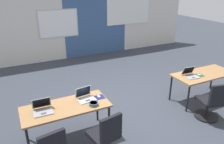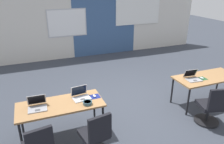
{
  "view_description": "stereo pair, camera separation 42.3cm",
  "coord_description": "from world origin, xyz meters",
  "px_view_note": "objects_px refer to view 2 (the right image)",
  "views": [
    {
      "loc": [
        -2.51,
        -4.08,
        2.85
      ],
      "look_at": [
        -0.37,
        0.28,
        0.82
      ],
      "focal_mm": 34.96,
      "sensor_mm": 36.0,
      "label": 1
    },
    {
      "loc": [
        -2.12,
        -4.25,
        2.85
      ],
      "look_at": [
        -0.37,
        0.28,
        0.82
      ],
      "focal_mm": 34.96,
      "sensor_mm": 36.0,
      "label": 2
    }
  ],
  "objects_px": {
    "desk_near_right": "(206,79)",
    "chair_near_left_inner": "(95,138)",
    "mouse_near_right_inner": "(202,78)",
    "laptop_near_right_inner": "(193,77)",
    "mouse_near_left_inner": "(94,96)",
    "laptop_near_left_end": "(37,106)",
    "laptop_near_left_inner": "(81,96)",
    "desk_near_left": "(61,107)",
    "snack_bowl": "(87,103)",
    "chair_near_right_inner": "(211,109)"
  },
  "relations": [
    {
      "from": "laptop_near_right_inner",
      "to": "chair_near_right_inner",
      "type": "height_order",
      "value": "laptop_near_right_inner"
    },
    {
      "from": "laptop_near_left_inner",
      "to": "laptop_near_right_inner",
      "type": "height_order",
      "value": "laptop_near_left_inner"
    },
    {
      "from": "snack_bowl",
      "to": "laptop_near_right_inner",
      "type": "bearing_deg",
      "value": 4.35
    },
    {
      "from": "desk_near_right",
      "to": "snack_bowl",
      "type": "distance_m",
      "value": 3.03
    },
    {
      "from": "mouse_near_left_inner",
      "to": "laptop_near_left_inner",
      "type": "bearing_deg",
      "value": 168.57
    },
    {
      "from": "desk_near_left",
      "to": "desk_near_right",
      "type": "height_order",
      "value": "same"
    },
    {
      "from": "mouse_near_left_inner",
      "to": "chair_near_right_inner",
      "type": "bearing_deg",
      "value": -18.71
    },
    {
      "from": "desk_near_left",
      "to": "chair_near_right_inner",
      "type": "height_order",
      "value": "chair_near_right_inner"
    },
    {
      "from": "chair_near_left_inner",
      "to": "snack_bowl",
      "type": "height_order",
      "value": "chair_near_left_inner"
    },
    {
      "from": "snack_bowl",
      "to": "chair_near_left_inner",
      "type": "bearing_deg",
      "value": -93.18
    },
    {
      "from": "laptop_near_left_inner",
      "to": "mouse_near_left_inner",
      "type": "xyz_separation_m",
      "value": [
        0.26,
        -0.05,
        -0.03
      ]
    },
    {
      "from": "laptop_near_left_inner",
      "to": "mouse_near_right_inner",
      "type": "bearing_deg",
      "value": -10.0
    },
    {
      "from": "laptop_near_left_inner",
      "to": "chair_near_right_inner",
      "type": "xyz_separation_m",
      "value": [
        2.56,
        -0.83,
        -0.39
      ]
    },
    {
      "from": "chair_near_left_inner",
      "to": "laptop_near_left_end",
      "type": "relative_size",
      "value": 2.69
    },
    {
      "from": "laptop_near_right_inner",
      "to": "mouse_near_right_inner",
      "type": "xyz_separation_m",
      "value": [
        0.23,
        -0.05,
        -0.03
      ]
    },
    {
      "from": "chair_near_left_inner",
      "to": "snack_bowl",
      "type": "distance_m",
      "value": 0.68
    },
    {
      "from": "laptop_near_left_end",
      "to": "laptop_near_right_inner",
      "type": "distance_m",
      "value": 3.48
    },
    {
      "from": "desk_near_left",
      "to": "chair_near_right_inner",
      "type": "distance_m",
      "value": 3.08
    },
    {
      "from": "laptop_near_left_end",
      "to": "snack_bowl",
      "type": "height_order",
      "value": "laptop_near_left_end"
    },
    {
      "from": "mouse_near_left_inner",
      "to": "laptop_near_left_end",
      "type": "relative_size",
      "value": 0.31
    },
    {
      "from": "chair_near_right_inner",
      "to": "laptop_near_right_inner",
      "type": "bearing_deg",
      "value": -82.66
    },
    {
      "from": "laptop_near_left_inner",
      "to": "mouse_near_right_inner",
      "type": "distance_m",
      "value": 2.88
    },
    {
      "from": "desk_near_right",
      "to": "chair_near_left_inner",
      "type": "xyz_separation_m",
      "value": [
        -3.06,
        -0.76,
        -0.28
      ]
    },
    {
      "from": "chair_near_left_inner",
      "to": "desk_near_right",
      "type": "bearing_deg",
      "value": -176.14
    },
    {
      "from": "mouse_near_right_inner",
      "to": "snack_bowl",
      "type": "bearing_deg",
      "value": -177.08
    },
    {
      "from": "mouse_near_right_inner",
      "to": "snack_bowl",
      "type": "xyz_separation_m",
      "value": [
        -2.82,
        -0.14,
        0.01
      ]
    },
    {
      "from": "desk_near_left",
      "to": "desk_near_right",
      "type": "relative_size",
      "value": 1.0
    },
    {
      "from": "mouse_near_left_inner",
      "to": "chair_near_left_inner",
      "type": "xyz_separation_m",
      "value": [
        -0.24,
        -0.8,
        -0.36
      ]
    },
    {
      "from": "chair_near_left_inner",
      "to": "chair_near_right_inner",
      "type": "distance_m",
      "value": 2.54
    },
    {
      "from": "desk_near_left",
      "to": "snack_bowl",
      "type": "height_order",
      "value": "snack_bowl"
    },
    {
      "from": "desk_near_right",
      "to": "laptop_near_left_end",
      "type": "height_order",
      "value": "laptop_near_left_end"
    },
    {
      "from": "laptop_near_left_inner",
      "to": "chair_near_left_inner",
      "type": "distance_m",
      "value": 0.94
    },
    {
      "from": "desk_near_right",
      "to": "chair_near_left_inner",
      "type": "bearing_deg",
      "value": -166.07
    },
    {
      "from": "desk_near_right",
      "to": "laptop_near_right_inner",
      "type": "distance_m",
      "value": 0.45
    },
    {
      "from": "laptop_near_right_inner",
      "to": "desk_near_right",
      "type": "bearing_deg",
      "value": 4.89
    },
    {
      "from": "mouse_near_left_inner",
      "to": "snack_bowl",
      "type": "distance_m",
      "value": 0.31
    },
    {
      "from": "desk_near_left",
      "to": "desk_near_right",
      "type": "distance_m",
      "value": 3.5
    },
    {
      "from": "snack_bowl",
      "to": "laptop_near_left_end",
      "type": "bearing_deg",
      "value": 167.23
    },
    {
      "from": "desk_near_left",
      "to": "mouse_near_left_inner",
      "type": "relative_size",
      "value": 15.31
    },
    {
      "from": "chair_near_left_inner",
      "to": "mouse_near_right_inner",
      "type": "xyz_separation_m",
      "value": [
        2.85,
        0.71,
        0.36
      ]
    },
    {
      "from": "desk_near_right",
      "to": "laptop_near_left_inner",
      "type": "distance_m",
      "value": 3.09
    },
    {
      "from": "mouse_near_left_inner",
      "to": "laptop_near_left_end",
      "type": "bearing_deg",
      "value": -178.48
    },
    {
      "from": "laptop_near_right_inner",
      "to": "mouse_near_right_inner",
      "type": "distance_m",
      "value": 0.24
    },
    {
      "from": "laptop_near_left_inner",
      "to": "mouse_near_left_inner",
      "type": "height_order",
      "value": "laptop_near_left_inner"
    },
    {
      "from": "laptop_near_left_end",
      "to": "snack_bowl",
      "type": "xyz_separation_m",
      "value": [
        0.88,
        -0.2,
        -0.01
      ]
    },
    {
      "from": "desk_near_right",
      "to": "chair_near_right_inner",
      "type": "distance_m",
      "value": 0.95
    },
    {
      "from": "desk_near_right",
      "to": "mouse_near_left_inner",
      "type": "relative_size",
      "value": 15.31
    },
    {
      "from": "snack_bowl",
      "to": "mouse_near_left_inner",
      "type": "bearing_deg",
      "value": 48.38
    },
    {
      "from": "laptop_near_right_inner",
      "to": "snack_bowl",
      "type": "height_order",
      "value": "laptop_near_right_inner"
    },
    {
      "from": "chair_near_right_inner",
      "to": "snack_bowl",
      "type": "bearing_deg",
      "value": 1.65
    }
  ]
}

